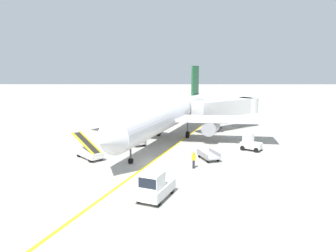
{
  "coord_description": "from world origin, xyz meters",
  "views": [
    {
      "loc": [
        1.28,
        -31.59,
        9.92
      ],
      "look_at": [
        1.04,
        7.63,
        2.5
      ],
      "focal_mm": 33.55,
      "sensor_mm": 36.0,
      "label": 1
    }
  ],
  "objects": [
    {
      "name": "jet_bridge",
      "position": [
        11.08,
        18.43,
        3.54
      ],
      "size": [
        11.64,
        9.8,
        4.85
      ],
      "color": "silver",
      "rests_on": "ground"
    },
    {
      "name": "pushback_tug",
      "position": [
        0.11,
        -9.07,
        0.99
      ],
      "size": [
        3.13,
        4.05,
        2.2
      ],
      "color": "silver",
      "rests_on": "ground"
    },
    {
      "name": "ground_crew_marshaller",
      "position": [
        3.63,
        -1.78,
        0.91
      ],
      "size": [
        0.36,
        0.24,
        1.7
      ],
      "color": "#26262D",
      "rests_on": "ground"
    },
    {
      "name": "safety_cone_nose_right",
      "position": [
        -4.95,
        13.34,
        0.22
      ],
      "size": [
        0.36,
        0.36,
        0.44
      ],
      "primitive_type": "cone",
      "color": "orange",
      "rests_on": "ground"
    },
    {
      "name": "ground_plane",
      "position": [
        0.0,
        0.0,
        0.0
      ],
      "size": [
        300.0,
        300.0,
        0.0
      ],
      "primitive_type": "plane",
      "color": "#9E9B93"
    },
    {
      "name": "airliner",
      "position": [
        1.22,
        11.15,
        3.42
      ],
      "size": [
        27.55,
        34.25,
        10.1
      ],
      "color": "silver",
      "rests_on": "ground"
    },
    {
      "name": "baggage_tug_near_wing",
      "position": [
        10.95,
        5.14,
        0.93
      ],
      "size": [
        2.71,
        2.44,
        2.1
      ],
      "color": "silver",
      "rests_on": "ground"
    },
    {
      "name": "belt_loader_forward_hold",
      "position": [
        -3.34,
        8.17,
        0.78
      ],
      "size": [
        3.6,
        4.95,
        2.59
      ],
      "color": "silver",
      "rests_on": "ground"
    },
    {
      "name": "safety_cone_nose_left",
      "position": [
        -8.36,
        6.13,
        0.22
      ],
      "size": [
        0.36,
        0.36,
        0.44
      ],
      "primitive_type": "cone",
      "color": "orange",
      "rests_on": "ground"
    },
    {
      "name": "baggage_cart_loaded",
      "position": [
        5.46,
        1.21,
        0.47
      ],
      "size": [
        2.38,
        3.81,
        0.94
      ],
      "color": "#A5A5A8",
      "rests_on": "ground"
    },
    {
      "name": "belt_loader_aft_hold",
      "position": [
        -7.64,
        1.67,
        0.78
      ],
      "size": [
        4.28,
        4.55,
        2.59
      ],
      "color": "silver",
      "rests_on": "ground"
    },
    {
      "name": "taxi_line_yellow",
      "position": [
        1.04,
        5.0,
        0.0
      ],
      "size": [
        26.95,
        75.52,
        0.01
      ],
      "primitive_type": "cube",
      "rotation": [
        0.0,
        0.0,
        -0.34
      ],
      "color": "yellow",
      "rests_on": "ground"
    }
  ]
}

